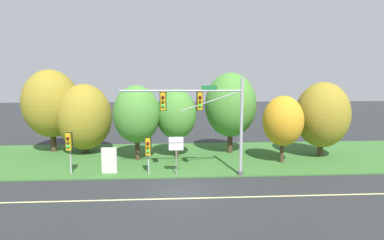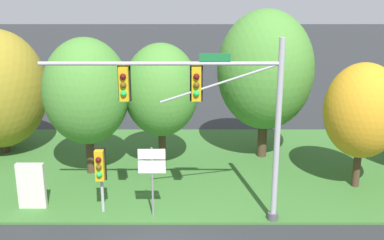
% 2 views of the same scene
% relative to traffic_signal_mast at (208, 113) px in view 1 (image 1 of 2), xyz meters
% --- Properties ---
extents(ground_plane, '(160.00, 160.00, 0.00)m').
position_rel_traffic_signal_mast_xyz_m(ground_plane, '(-1.94, -2.72, -4.67)').
color(ground_plane, '#282B2D').
extents(lane_stripe, '(36.00, 0.16, 0.01)m').
position_rel_traffic_signal_mast_xyz_m(lane_stripe, '(-1.94, -3.92, -4.66)').
color(lane_stripe, beige).
rests_on(lane_stripe, ground).
extents(grass_verge, '(48.00, 11.50, 0.10)m').
position_rel_traffic_signal_mast_xyz_m(grass_verge, '(-1.94, 5.53, -4.62)').
color(grass_verge, '#386B2D').
rests_on(grass_verge, ground).
extents(traffic_signal_mast, '(8.70, 0.49, 7.00)m').
position_rel_traffic_signal_mast_xyz_m(traffic_signal_mast, '(0.00, 0.00, 0.00)').
color(traffic_signal_mast, '#9EA0A5').
rests_on(traffic_signal_mast, grass_verge).
extents(pedestrian_signal_near_kerb, '(0.46, 0.55, 2.72)m').
position_rel_traffic_signal_mast_xyz_m(pedestrian_signal_near_kerb, '(-4.26, 0.54, -2.65)').
color(pedestrian_signal_near_kerb, '#9EA0A5').
rests_on(pedestrian_signal_near_kerb, grass_verge).
extents(pedestrian_signal_further_along, '(0.46, 0.55, 3.10)m').
position_rel_traffic_signal_mast_xyz_m(pedestrian_signal_further_along, '(-9.93, 0.81, -2.32)').
color(pedestrian_signal_further_along, '#9EA0A5').
rests_on(pedestrian_signal_further_along, grass_verge).
extents(route_sign_post, '(1.05, 0.08, 2.84)m').
position_rel_traffic_signal_mast_xyz_m(route_sign_post, '(-2.24, 0.32, -2.61)').
color(route_sign_post, slate).
rests_on(route_sign_post, grass_verge).
extents(tree_nearest_road, '(5.14, 5.14, 7.84)m').
position_rel_traffic_signal_mast_xyz_m(tree_nearest_road, '(-14.00, 8.32, 0.04)').
color(tree_nearest_road, '#423021').
rests_on(tree_nearest_road, grass_verge).
extents(tree_left_of_mast, '(4.92, 4.92, 6.50)m').
position_rel_traffic_signal_mast_xyz_m(tree_left_of_mast, '(-10.68, 7.45, -1.14)').
color(tree_left_of_mast, '#423021').
rests_on(tree_left_of_mast, grass_verge).
extents(tree_behind_signpost, '(3.94, 3.94, 6.43)m').
position_rel_traffic_signal_mast_xyz_m(tree_behind_signpost, '(-5.54, 4.69, -0.61)').
color(tree_behind_signpost, '#423021').
rests_on(tree_behind_signpost, grass_verge).
extents(tree_mid_verge, '(3.54, 3.54, 6.08)m').
position_rel_traffic_signal_mast_xyz_m(tree_mid_verge, '(-2.16, 5.40, -0.72)').
color(tree_mid_verge, '#423021').
rests_on(tree_mid_verge, grass_verge).
extents(tree_tall_centre, '(4.78, 4.78, 7.53)m').
position_rel_traffic_signal_mast_xyz_m(tree_tall_centre, '(2.92, 6.85, -0.04)').
color(tree_tall_centre, '#423021').
rests_on(tree_tall_centre, grass_verge).
extents(tree_right_far, '(3.31, 3.31, 5.57)m').
position_rel_traffic_signal_mast_xyz_m(tree_right_far, '(6.59, 3.13, -1.08)').
color(tree_right_far, '#423021').
rests_on(tree_right_far, grass_verge).
extents(tree_furthest_back, '(4.64, 4.64, 6.68)m').
position_rel_traffic_signal_mast_xyz_m(tree_furthest_back, '(10.79, 4.87, -0.80)').
color(tree_furthest_back, '#423021').
rests_on(tree_furthest_back, grass_verge).
extents(info_kiosk, '(1.10, 0.24, 1.90)m').
position_rel_traffic_signal_mast_xyz_m(info_kiosk, '(-7.16, 1.05, -3.63)').
color(info_kiosk, beige).
rests_on(info_kiosk, grass_verge).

